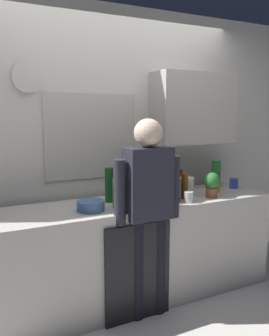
{
  "coord_description": "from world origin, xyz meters",
  "views": [
    {
      "loc": [
        -1.28,
        -2.34,
        1.65
      ],
      "look_at": [
        0.01,
        0.25,
        1.18
      ],
      "focal_mm": 37.51,
      "sensor_mm": 36.0,
      "label": 1
    }
  ],
  "objects_px": {
    "cup_white_mug": "(189,197)",
    "storage_canister": "(186,187)",
    "cup_yellow_cup": "(216,188)",
    "bottle_green_wine": "(109,185)",
    "bottle_clear_soda": "(216,174)",
    "bottle_amber_beer": "(185,186)",
    "cup_blue_mug": "(234,183)",
    "coffee_maker": "(163,183)",
    "person_at_sink": "(148,202)",
    "bottle_red_vinegar": "(179,181)",
    "bottle_olive_oil": "(116,193)",
    "bottle_dark_sauce": "(126,187)",
    "potted_plant": "(212,183)",
    "mixing_bowl": "(91,206)"
  },
  "relations": [
    {
      "from": "coffee_maker",
      "to": "potted_plant",
      "type": "bearing_deg",
      "value": -16.1
    },
    {
      "from": "coffee_maker",
      "to": "bottle_green_wine",
      "type": "distance_m",
      "value": 0.47
    },
    {
      "from": "cup_white_mug",
      "to": "mixing_bowl",
      "type": "bearing_deg",
      "value": 170.89
    },
    {
      "from": "bottle_olive_oil",
      "to": "cup_white_mug",
      "type": "height_order",
      "value": "bottle_olive_oil"
    },
    {
      "from": "bottle_red_vinegar",
      "to": "storage_canister",
      "type": "distance_m",
      "value": 0.17
    },
    {
      "from": "cup_yellow_cup",
      "to": "bottle_green_wine",
      "type": "bearing_deg",
      "value": 173.55
    },
    {
      "from": "person_at_sink",
      "to": "coffee_maker",
      "type": "bearing_deg",
      "value": 52.7
    },
    {
      "from": "coffee_maker",
      "to": "cup_blue_mug",
      "type": "distance_m",
      "value": 0.9
    },
    {
      "from": "bottle_green_wine",
      "to": "cup_blue_mug",
      "type": "distance_m",
      "value": 1.35
    },
    {
      "from": "bottle_olive_oil",
      "to": "cup_white_mug",
      "type": "relative_size",
      "value": 2.63
    },
    {
      "from": "coffee_maker",
      "to": "bottle_dark_sauce",
      "type": "relative_size",
      "value": 1.83
    },
    {
      "from": "bottle_clear_soda",
      "to": "bottle_dark_sauce",
      "type": "distance_m",
      "value": 1.0
    },
    {
      "from": "bottle_clear_soda",
      "to": "bottle_olive_oil",
      "type": "distance_m",
      "value": 1.26
    },
    {
      "from": "bottle_clear_soda",
      "to": "person_at_sink",
      "type": "xyz_separation_m",
      "value": [
        -1.05,
        -0.46,
        -0.07
      ]
    },
    {
      "from": "bottle_dark_sauce",
      "to": "mixing_bowl",
      "type": "relative_size",
      "value": 0.82
    },
    {
      "from": "bottle_red_vinegar",
      "to": "potted_plant",
      "type": "relative_size",
      "value": 0.96
    },
    {
      "from": "bottle_amber_beer",
      "to": "storage_canister",
      "type": "height_order",
      "value": "bottle_amber_beer"
    },
    {
      "from": "bottle_olive_oil",
      "to": "person_at_sink",
      "type": "xyz_separation_m",
      "value": [
        0.19,
        -0.19,
        -0.06
      ]
    },
    {
      "from": "bottle_dark_sauce",
      "to": "potted_plant",
      "type": "xyz_separation_m",
      "value": [
        0.68,
        -0.36,
        0.04
      ]
    },
    {
      "from": "bottle_clear_soda",
      "to": "bottle_dark_sauce",
      "type": "xyz_separation_m",
      "value": [
        -1.0,
        0.03,
        -0.05
      ]
    },
    {
      "from": "cup_blue_mug",
      "to": "bottle_red_vinegar",
      "type": "bearing_deg",
      "value": 168.72
    },
    {
      "from": "bottle_clear_soda",
      "to": "cup_yellow_cup",
      "type": "distance_m",
      "value": 0.26
    },
    {
      "from": "bottle_olive_oil",
      "to": "bottle_amber_beer",
      "type": "bearing_deg",
      "value": -0.18
    },
    {
      "from": "bottle_amber_beer",
      "to": "cup_blue_mug",
      "type": "height_order",
      "value": "bottle_amber_beer"
    },
    {
      "from": "bottle_amber_beer",
      "to": "mixing_bowl",
      "type": "xyz_separation_m",
      "value": [
        -0.87,
        0.02,
        -0.08
      ]
    },
    {
      "from": "cup_white_mug",
      "to": "bottle_red_vinegar",
      "type": "bearing_deg",
      "value": 67.76
    },
    {
      "from": "cup_white_mug",
      "to": "storage_canister",
      "type": "relative_size",
      "value": 0.56
    },
    {
      "from": "coffee_maker",
      "to": "bottle_amber_beer",
      "type": "distance_m",
      "value": 0.2
    },
    {
      "from": "mixing_bowl",
      "to": "bottle_red_vinegar",
      "type": "bearing_deg",
      "value": 14.02
    },
    {
      "from": "person_at_sink",
      "to": "cup_blue_mug",
      "type": "bearing_deg",
      "value": 27.24
    },
    {
      "from": "coffee_maker",
      "to": "mixing_bowl",
      "type": "xyz_separation_m",
      "value": [
        -0.69,
        -0.05,
        -0.11
      ]
    },
    {
      "from": "bottle_clear_soda",
      "to": "person_at_sink",
      "type": "relative_size",
      "value": 0.17
    },
    {
      "from": "bottle_red_vinegar",
      "to": "bottle_clear_soda",
      "type": "xyz_separation_m",
      "value": [
        0.46,
        0.01,
        0.03
      ]
    },
    {
      "from": "bottle_olive_oil",
      "to": "person_at_sink",
      "type": "height_order",
      "value": "person_at_sink"
    },
    {
      "from": "bottle_clear_soda",
      "to": "cup_blue_mug",
      "type": "distance_m",
      "value": 0.2
    },
    {
      "from": "cup_yellow_cup",
      "to": "cup_white_mug",
      "type": "relative_size",
      "value": 0.89
    },
    {
      "from": "mixing_bowl",
      "to": "storage_canister",
      "type": "distance_m",
      "value": 0.96
    },
    {
      "from": "mixing_bowl",
      "to": "cup_white_mug",
      "type": "bearing_deg",
      "value": -9.11
    },
    {
      "from": "potted_plant",
      "to": "person_at_sink",
      "type": "bearing_deg",
      "value": -169.8
    },
    {
      "from": "bottle_dark_sauce",
      "to": "cup_white_mug",
      "type": "height_order",
      "value": "bottle_dark_sauce"
    },
    {
      "from": "cup_yellow_cup",
      "to": "person_at_sink",
      "type": "xyz_separation_m",
      "value": [
        -0.9,
        -0.27,
        0.03
      ]
    },
    {
      "from": "coffee_maker",
      "to": "bottle_green_wine",
      "type": "xyz_separation_m",
      "value": [
        -0.45,
        0.13,
        0.0
      ]
    },
    {
      "from": "coffee_maker",
      "to": "person_at_sink",
      "type": "bearing_deg",
      "value": -138.57
    },
    {
      "from": "cup_blue_mug",
      "to": "cup_yellow_cup",
      "type": "bearing_deg",
      "value": -166.82
    },
    {
      "from": "bottle_red_vinegar",
      "to": "cup_yellow_cup",
      "type": "height_order",
      "value": "bottle_red_vinegar"
    },
    {
      "from": "bottle_amber_beer",
      "to": "cup_blue_mug",
      "type": "bearing_deg",
      "value": 11.89
    },
    {
      "from": "bottle_amber_beer",
      "to": "mixing_bowl",
      "type": "height_order",
      "value": "bottle_amber_beer"
    },
    {
      "from": "person_at_sink",
      "to": "cup_white_mug",
      "type": "bearing_deg",
      "value": 20.61
    },
    {
      "from": "bottle_olive_oil",
      "to": "storage_canister",
      "type": "xyz_separation_m",
      "value": [
        0.74,
        0.09,
        -0.04
      ]
    },
    {
      "from": "bottle_amber_beer",
      "to": "coffee_maker",
      "type": "bearing_deg",
      "value": 159.7
    }
  ]
}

